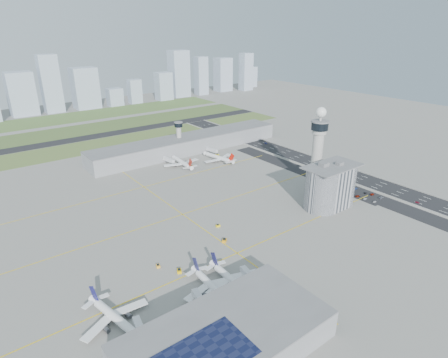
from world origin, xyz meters
TOP-DOWN VIEW (x-y plane):
  - ground at (0.00, 0.00)m, footprint 1000.00×1000.00m
  - grass_strip_0 at (-20.00, 225.00)m, footprint 480.00×50.00m
  - grass_strip_1 at (-20.00, 300.00)m, footprint 480.00×60.00m
  - grass_strip_2 at (-20.00, 380.00)m, footprint 480.00×70.00m
  - runway at (-20.00, 262.00)m, footprint 480.00×22.00m
  - highway at (115.00, 0.00)m, footprint 28.00×500.00m
  - barrier_left at (101.00, 0.00)m, footprint 0.60×500.00m
  - barrier_right at (129.00, 0.00)m, footprint 0.60×500.00m
  - landside_road at (90.00, -10.00)m, footprint 18.00×260.00m
  - parking_lot at (88.00, -22.00)m, footprint 20.00×44.00m
  - taxiway_line_h_0 at (-40.00, -30.00)m, footprint 260.00×0.60m
  - taxiway_line_h_1 at (-40.00, 30.00)m, footprint 260.00×0.60m
  - taxiway_line_h_2 at (-40.00, 90.00)m, footprint 260.00×0.60m
  - taxiway_line_v at (-40.00, 30.00)m, footprint 0.60×260.00m
  - control_tower at (72.00, 8.00)m, footprint 14.00×14.00m
  - secondary_tower at (30.00, 150.00)m, footprint 8.60×8.60m
  - admin_building at (51.99, -22.00)m, footprint 42.00×24.00m
  - terminal_pier at (40.00, 148.00)m, footprint 210.00×32.00m
  - near_terminal at (-88.07, -82.02)m, footprint 84.00×42.00m
  - airplane_near_a at (-116.91, -40.56)m, footprint 40.14×44.66m
  - airplane_near_b at (-70.94, -49.14)m, footprint 33.26×38.56m
  - airplane_near_c at (-60.09, -51.35)m, footprint 32.59×38.12m
  - airplane_far_a at (10.79, 115.41)m, footprint 38.68×44.46m
  - airplane_far_b at (46.06, 104.83)m, footprint 40.00×45.05m
  - jet_bridge_near_0 at (-113.00, -61.00)m, footprint 5.39×14.31m
  - jet_bridge_near_1 at (-83.00, -61.00)m, footprint 5.39×14.31m
  - jet_bridge_near_2 at (-53.00, -61.00)m, footprint 5.39×14.31m
  - jet_bridge_far_0 at (2.00, 132.00)m, footprint 5.39×14.31m
  - jet_bridge_far_1 at (52.00, 132.00)m, footprint 5.39×14.31m
  - tug_0 at (-82.55, -14.28)m, footprint 2.58×3.20m
  - tug_1 at (-75.77, -25.18)m, footprint 3.52×3.99m
  - tug_2 at (-38.20, -15.61)m, footprint 4.16×4.01m
  - tug_3 at (-30.52, 1.49)m, footprint 3.08×2.44m
  - tug_4 at (15.77, 105.55)m, footprint 3.59×2.88m
  - tug_5 at (54.09, 117.31)m, footprint 3.84×4.26m
  - car_lot_0 at (83.18, -40.00)m, footprint 3.71×1.88m
  - car_lot_1 at (82.15, -32.72)m, footprint 3.41×1.22m
  - car_lot_2 at (81.82, -26.40)m, footprint 4.34×2.46m
  - car_lot_3 at (83.51, -18.96)m, footprint 4.22×1.96m
  - car_lot_4 at (83.67, -13.64)m, footprint 3.51×1.60m
  - car_lot_5 at (83.09, -5.71)m, footprint 3.91×1.62m
  - car_lot_6 at (93.66, -38.92)m, footprint 4.55×2.23m
  - car_lot_7 at (93.71, -31.28)m, footprint 4.43×2.09m
  - car_lot_8 at (92.02, -26.64)m, footprint 3.54×1.61m
  - car_lot_9 at (92.94, -16.96)m, footprint 3.98×1.39m
  - car_lot_10 at (93.66, -10.05)m, footprint 4.51×2.44m
  - car_lot_11 at (92.77, -6.89)m, footprint 4.02×1.95m
  - car_hw_0 at (107.51, -59.62)m, footprint 1.48×3.26m
  - car_hw_1 at (114.48, 42.14)m, footprint 1.72×3.68m
  - car_hw_2 at (121.56, 117.82)m, footprint 2.70×4.65m
  - car_hw_4 at (106.82, 182.38)m, footprint 2.06×3.98m
  - skyline_bldg_7 at (-59.44, 436.89)m, footprint 35.76×28.61m
  - skyline_bldg_8 at (-19.42, 431.56)m, footprint 26.33×21.06m
  - skyline_bldg_9 at (30.27, 432.32)m, footprint 36.96×29.57m
  - skyline_bldg_10 at (73.27, 423.68)m, footprint 23.01×18.41m
  - skyline_bldg_11 at (108.28, 423.34)m, footprint 20.22×16.18m
  - skyline_bldg_12 at (162.17, 421.29)m, footprint 26.14×20.92m
  - skyline_bldg_13 at (201.27, 433.27)m, footprint 32.26×25.81m
  - skyline_bldg_14 at (244.74, 426.38)m, footprint 21.59×17.28m
  - skyline_bldg_15 at (302.83, 435.54)m, footprint 30.25×24.20m
  - skyline_bldg_16 at (345.49, 415.96)m, footprint 23.04×18.43m
  - skyline_bldg_17 at (382.05, 443.29)m, footprint 22.64×18.11m

SIDE VIEW (x-z plane):
  - ground at x=0.00m, z-range 0.00..0.00m
  - taxiway_line_h_0 at x=-40.00m, z-range 0.00..0.01m
  - taxiway_line_h_1 at x=-40.00m, z-range 0.00..0.01m
  - taxiway_line_h_2 at x=-40.00m, z-range 0.00..0.01m
  - taxiway_line_v at x=-40.00m, z-range 0.00..0.01m
  - grass_strip_0 at x=-20.00m, z-range 0.00..0.08m
  - grass_strip_1 at x=-20.00m, z-range 0.00..0.08m
  - grass_strip_2 at x=-20.00m, z-range 0.00..0.08m
  - landside_road at x=90.00m, z-range 0.00..0.08m
  - highway at x=115.00m, z-range 0.00..0.10m
  - parking_lot at x=88.00m, z-range 0.00..0.10m
  - runway at x=-20.00m, z-range 0.01..0.11m
  - car_hw_0 at x=107.51m, z-range 0.00..1.09m
  - car_lot_1 at x=82.15m, z-range 0.00..1.12m
  - car_lot_11 at x=92.77m, z-range 0.00..1.13m
  - car_lot_2 at x=81.82m, z-range 0.00..1.14m
  - car_hw_1 at x=114.48m, z-range 0.00..1.17m
  - car_lot_4 at x=83.67m, z-range 0.00..1.17m
  - car_lot_8 at x=92.02m, z-range 0.00..1.18m
  - car_lot_3 at x=83.51m, z-range 0.00..1.19m
  - barrier_left at x=101.00m, z-range 0.00..1.20m
  - barrier_right at x=129.00m, z-range 0.00..1.20m
  - car_lot_10 at x=93.66m, z-range 0.00..1.20m
  - car_lot_0 at x=83.18m, z-range 0.00..1.21m
  - car_hw_2 at x=121.56m, z-range 0.00..1.22m
  - car_lot_6 at x=93.66m, z-range 0.00..1.24m
  - car_lot_7 at x=93.71m, z-range 0.00..1.25m
  - car_lot_5 at x=83.09m, z-range 0.00..1.26m
  - car_hw_4 at x=106.82m, z-range 0.00..1.30m
  - car_lot_9 at x=92.94m, z-range 0.00..1.31m
  - tug_3 at x=-30.52m, z-range 0.00..1.58m
  - tug_0 at x=-82.55m, z-range 0.00..1.63m
  - tug_4 at x=15.77m, z-range 0.00..1.83m
  - tug_1 at x=-75.77m, z-range 0.00..1.93m
  - tug_2 at x=-38.20m, z-range 0.00..2.00m
  - tug_5 at x=54.09m, z-range 0.00..2.05m
  - jet_bridge_near_0 at x=-113.00m, z-range 0.00..5.70m
  - jet_bridge_near_1 at x=-83.00m, z-range 0.00..5.70m
  - jet_bridge_near_2 at x=-53.00m, z-range 0.00..5.70m
  - jet_bridge_far_0 at x=2.00m, z-range 0.00..5.70m
  - jet_bridge_far_1 at x=52.00m, z-range 0.00..5.70m
  - airplane_near_b at x=-70.94m, z-range 0.00..10.39m
  - airplane_near_c at x=-60.09m, z-range 0.00..10.51m
  - airplane_near_a at x=-116.91m, z-range 0.00..10.87m
  - airplane_far_b at x=46.06m, z-range 0.00..11.28m
  - airplane_far_a at x=10.79m, z-range 0.00..11.72m
  - near_terminal at x=-88.07m, z-range -0.07..12.93m
  - terminal_pier at x=40.00m, z-range 0.00..15.80m
  - skyline_bldg_10 at x=73.27m, z-range 0.00..27.75m
  - admin_building at x=51.99m, z-range -1.45..32.05m
  - secondary_tower at x=30.00m, z-range 2.85..34.75m
  - skyline_bldg_11 at x=108.28m, z-range 0.00..38.97m
  - skyline_bldg_17 at x=382.05m, z-range 0.00..41.06m
  - skyline_bldg_12 at x=162.17m, z-range 0.00..46.89m
  - skyline_bldg_7 at x=-59.44m, z-range 0.00..61.22m
  - skyline_bldg_9 at x=30.27m, z-range 0.00..62.11m
  - skyline_bldg_15 at x=302.83m, z-range 0.00..63.40m
  - skyline_bldg_14 at x=244.74m, z-range 0.00..68.75m
  - control_tower at x=72.00m, z-range 2.79..67.29m
  - skyline_bldg_16 at x=345.49m, z-range 0.00..71.56m
  - skyline_bldg_13 at x=201.27m, z-range 0.00..81.20m
  - skyline_bldg_8 at x=-19.42m, z-range 0.00..83.39m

